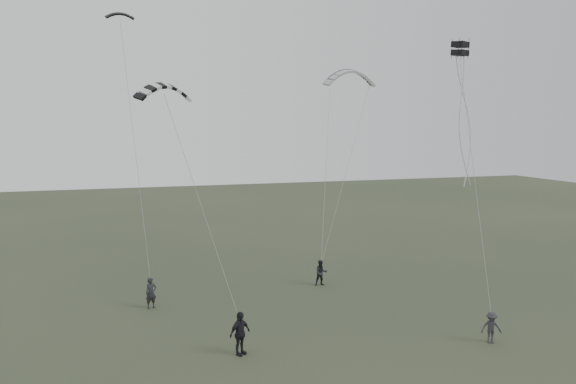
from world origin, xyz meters
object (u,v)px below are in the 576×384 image
object	(u,v)px
kite_pale_large	(350,71)
kite_dark_small	(120,14)
flyer_left	(151,293)
kite_box	(460,49)
flyer_center	(240,333)
kite_striped	(164,86)
flyer_far	(491,327)
flyer_right	(321,273)

from	to	relation	value
kite_pale_large	kite_dark_small	bearing A→B (deg)	-168.41
flyer_left	kite_box	xyz separation A→B (m)	(16.33, -4.32, 13.32)
flyer_center	kite_box	world-z (taller)	kite_box
kite_pale_large	kite_box	distance (m)	12.32
flyer_center	kite_dark_small	bearing A→B (deg)	78.71
kite_box	kite_striped	bearing A→B (deg)	152.53
kite_box	flyer_far	bearing A→B (deg)	-132.17
flyer_left	flyer_far	size ratio (longest dim) A/B	1.16
flyer_left	flyer_center	world-z (taller)	flyer_center
flyer_left	flyer_center	distance (m)	8.37
flyer_right	flyer_far	bearing A→B (deg)	-64.40
flyer_left	flyer_far	xyz separation A→B (m)	(14.71, -9.93, -0.12)
kite_pale_large	kite_striped	distance (m)	19.04
flyer_left	flyer_right	world-z (taller)	flyer_left
flyer_far	flyer_center	bearing A→B (deg)	-172.64
flyer_left	kite_pale_large	world-z (taller)	kite_pale_large
flyer_center	kite_striped	distance (m)	11.88
flyer_left	flyer_center	xyz separation A→B (m)	(3.28, -7.70, 0.11)
flyer_center	kite_dark_small	distance (m)	20.39
kite_dark_small	kite_pale_large	distance (m)	16.90
flyer_right	flyer_center	xyz separation A→B (m)	(-7.29, -9.00, 0.16)
flyer_left	kite_dark_small	size ratio (longest dim) A/B	1.05
kite_dark_small	kite_striped	bearing A→B (deg)	-80.91
flyer_right	kite_pale_large	size ratio (longest dim) A/B	0.41
flyer_far	kite_striped	size ratio (longest dim) A/B	0.55
flyer_center	kite_box	bearing A→B (deg)	-16.05
flyer_right	flyer_far	world-z (taller)	flyer_right
kite_pale_large	kite_box	world-z (taller)	kite_pale_large
flyer_left	flyer_far	bearing A→B (deg)	-52.02
flyer_center	flyer_right	bearing A→B (deg)	20.44
flyer_far	kite_box	xyz separation A→B (m)	(1.62, 5.61, 13.44)
flyer_left	kite_dark_small	bearing A→B (deg)	84.58
kite_striped	kite_dark_small	bearing A→B (deg)	79.99
flyer_far	kite_box	world-z (taller)	kite_box
flyer_far	kite_pale_large	size ratio (longest dim) A/B	0.37
flyer_right	kite_pale_large	xyz separation A→B (m)	(4.77, 6.66, 13.24)
flyer_right	flyer_far	xyz separation A→B (m)	(4.15, -11.23, -0.07)
flyer_left	flyer_center	bearing A→B (deg)	-84.95
flyer_left	kite_striped	size ratio (longest dim) A/B	0.64
kite_pale_large	flyer_left	bearing A→B (deg)	-152.51
flyer_right	kite_dark_small	size ratio (longest dim) A/B	0.99
flyer_center	kite_pale_large	size ratio (longest dim) A/B	0.49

